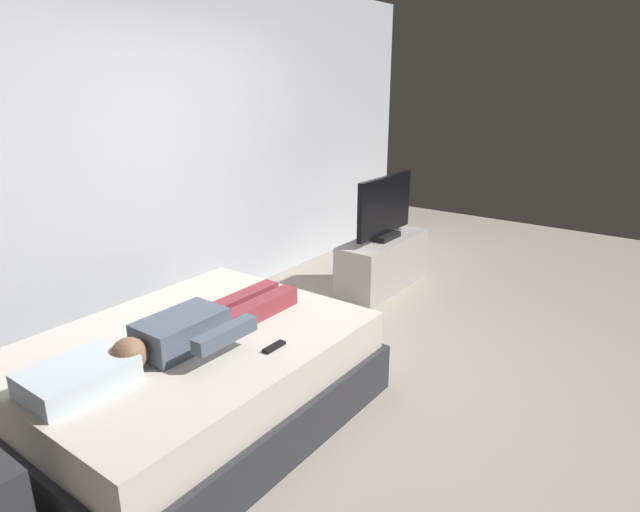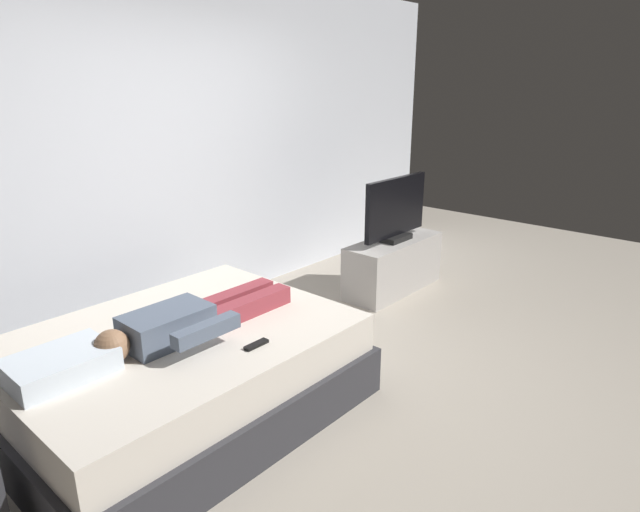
# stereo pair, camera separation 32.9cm
# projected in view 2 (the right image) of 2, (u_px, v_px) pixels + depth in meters

# --- Properties ---
(ground_plane) EXTENTS (10.00, 10.00, 0.00)m
(ground_plane) POSITION_uv_depth(u_px,v_px,m) (342.00, 384.00, 3.58)
(ground_plane) COLOR #ADA393
(back_wall) EXTENTS (6.40, 0.10, 2.80)m
(back_wall) POSITION_uv_depth(u_px,v_px,m) (206.00, 145.00, 4.60)
(back_wall) COLOR silver
(back_wall) RESTS_ON ground
(bed) EXTENTS (1.97, 1.53, 0.54)m
(bed) POSITION_uv_depth(u_px,v_px,m) (181.00, 373.00, 3.22)
(bed) COLOR #333338
(bed) RESTS_ON ground
(pillow) EXTENTS (0.48, 0.34, 0.12)m
(pillow) POSITION_uv_depth(u_px,v_px,m) (60.00, 365.00, 2.64)
(pillow) COLOR white
(pillow) RESTS_ON bed
(person) EXTENTS (1.26, 0.46, 0.18)m
(person) POSITION_uv_depth(u_px,v_px,m) (188.00, 321.00, 3.07)
(person) COLOR slate
(person) RESTS_ON bed
(remote) EXTENTS (0.15, 0.04, 0.02)m
(remote) POSITION_uv_depth(u_px,v_px,m) (256.00, 345.00, 2.95)
(remote) COLOR black
(remote) RESTS_ON bed
(tv_stand) EXTENTS (1.10, 0.40, 0.50)m
(tv_stand) POSITION_uv_depth(u_px,v_px,m) (393.00, 265.00, 5.13)
(tv_stand) COLOR #B7B2AD
(tv_stand) RESTS_ON ground
(tv) EXTENTS (0.88, 0.20, 0.59)m
(tv) POSITION_uv_depth(u_px,v_px,m) (396.00, 210.00, 4.96)
(tv) COLOR black
(tv) RESTS_ON tv_stand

